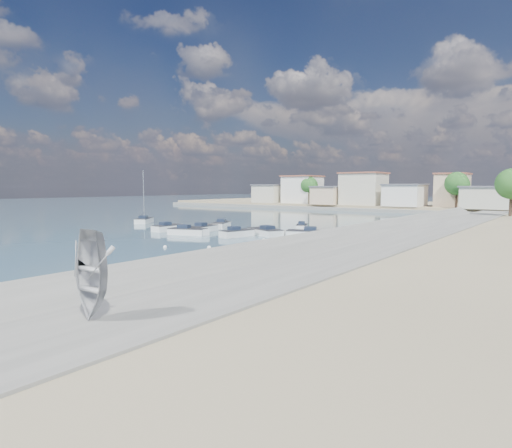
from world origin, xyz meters
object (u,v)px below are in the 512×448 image
(motorboat_d, at_px, (304,234))
(motorboat_e, at_px, (169,228))
(motorboat_b, at_px, (238,233))
(motorboat_a, at_px, (204,229))
(motorboat_c, at_px, (264,232))
(motorboat_g, at_px, (220,225))
(sailboat, at_px, (145,220))
(motorboat_h, at_px, (189,232))
(motorboat_f, at_px, (302,227))
(overturned_dinghy, at_px, (91,312))

(motorboat_d, bearing_deg, motorboat_e, -165.03)
(motorboat_b, relative_size, motorboat_e, 0.97)
(motorboat_a, xyz_separation_m, motorboat_c, (8.96, 1.54, 0.00))
(motorboat_e, bearing_deg, motorboat_b, 2.57)
(motorboat_a, distance_m, motorboat_g, 5.41)
(motorboat_c, height_order, sailboat, sailboat)
(motorboat_c, xyz_separation_m, motorboat_g, (-10.66, 3.60, 0.00))
(motorboat_h, xyz_separation_m, sailboat, (-19.16, 7.98, 0.04))
(motorboat_d, height_order, motorboat_g, same)
(motorboat_a, relative_size, motorboat_f, 1.41)
(motorboat_f, bearing_deg, overturned_dinghy, -66.78)
(motorboat_e, height_order, motorboat_g, same)
(motorboat_c, distance_m, overturned_dinghy, 40.60)
(motorboat_f, xyz_separation_m, motorboat_g, (-11.19, -4.67, 0.00))
(motorboat_c, xyz_separation_m, motorboat_d, (5.13, 1.27, -0.00))
(motorboat_b, height_order, motorboat_h, same)
(motorboat_g, distance_m, motorboat_h, 9.67)
(motorboat_c, distance_m, motorboat_g, 11.25)
(motorboat_e, relative_size, motorboat_g, 0.95)
(motorboat_g, bearing_deg, overturned_dinghy, -52.57)
(motorboat_a, bearing_deg, motorboat_b, -12.37)
(motorboat_h, bearing_deg, sailboat, 157.37)
(motorboat_a, bearing_deg, motorboat_d, 11.28)
(motorboat_c, distance_m, motorboat_e, 13.99)
(motorboat_b, relative_size, motorboat_h, 0.91)
(motorboat_c, distance_m, sailboat, 26.85)
(motorboat_g, distance_m, overturned_dinghy, 49.44)
(overturned_dinghy, bearing_deg, motorboat_b, 121.20)
(motorboat_a, distance_m, motorboat_b, 7.61)
(motorboat_c, bearing_deg, motorboat_e, -164.62)
(motorboat_h, bearing_deg, motorboat_b, 21.54)
(sailboat, bearing_deg, motorboat_g, 4.19)
(overturned_dinghy, bearing_deg, motorboat_g, 125.85)
(overturned_dinghy, bearing_deg, sailboat, 138.89)
(motorboat_e, xyz_separation_m, motorboat_f, (14.03, 11.98, -0.00))
(motorboat_b, bearing_deg, motorboat_f, 79.79)
(motorboat_d, bearing_deg, motorboat_g, 171.61)
(motorboat_a, relative_size, motorboat_c, 0.89)
(motorboat_b, height_order, motorboat_f, same)
(motorboat_e, bearing_deg, motorboat_h, -17.40)
(motorboat_b, relative_size, motorboat_d, 0.93)
(motorboat_a, relative_size, sailboat, 0.60)
(motorboat_h, bearing_deg, motorboat_g, 108.56)
(overturned_dinghy, bearing_deg, motorboat_f, 111.64)
(motorboat_f, height_order, motorboat_h, same)
(sailboat, bearing_deg, motorboat_e, -24.84)
(sailboat, xyz_separation_m, overturned_dinghy, (46.11, -38.06, 1.66))
(motorboat_a, xyz_separation_m, motorboat_g, (-1.69, 5.14, 0.00))
(motorboat_f, bearing_deg, motorboat_d, -56.71)
(motorboat_f, bearing_deg, sailboat, -167.89)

